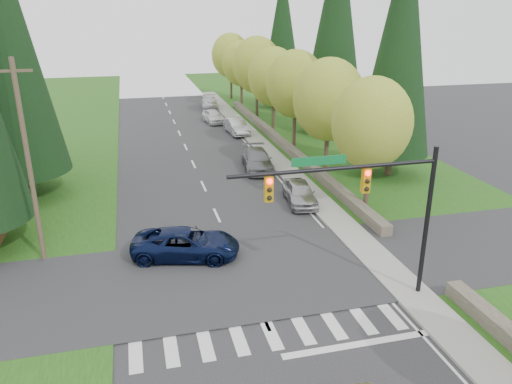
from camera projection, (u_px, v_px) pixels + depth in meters
name	position (u px, v px, depth m)	size (l,w,h in m)	color
grass_east	(376.00, 176.00, 37.79)	(14.00, 110.00, 0.06)	#1F4B14
grass_west	(4.00, 208.00, 31.81)	(14.00, 110.00, 0.06)	#1F4B14
cross_street	(244.00, 275.00, 23.91)	(120.00, 8.00, 0.10)	#28282B
sidewalk_east	(291.00, 174.00, 38.19)	(1.80, 80.00, 0.13)	gray
curb_east	(280.00, 175.00, 38.00)	(0.20, 80.00, 0.13)	gray
stone_wall_north	(282.00, 143.00, 45.75)	(0.70, 40.00, 0.70)	#4C4438
traffic_signal	(369.00, 195.00, 19.99)	(8.70, 0.37, 6.80)	black
utility_pole	(29.00, 163.00, 23.57)	(1.60, 0.24, 10.00)	#473828
decid_tree_0	(372.00, 123.00, 29.53)	(4.80, 4.80, 8.37)	#38281C
decid_tree_1	(329.00, 100.00, 35.84)	(5.20, 5.20, 8.80)	#38281C
decid_tree_2	(295.00, 84.00, 42.11)	(5.00, 5.00, 8.82)	#38281C
decid_tree_3	(274.00, 77.00, 48.58)	(5.00, 5.00, 8.55)	#38281C
decid_tree_4	(257.00, 65.00, 54.83)	(5.40, 5.40, 9.18)	#38281C
decid_tree_5	(241.00, 63.00, 61.33)	(4.80, 4.80, 8.30)	#38281C
decid_tree_6	(231.00, 56.00, 67.60)	(5.20, 5.20, 8.86)	#38281C
conifer_e_a	(401.00, 42.00, 34.62)	(5.44, 5.44, 17.80)	#38281C
conifer_e_b	(336.00, 21.00, 47.22)	(6.12, 6.12, 19.80)	#38281C
conifer_e_c	(282.00, 31.00, 60.24)	(5.10, 5.10, 16.80)	#38281C
suv_navy	(186.00, 244.00, 25.34)	(2.50, 5.43, 1.51)	#0A1334
parked_car_a	(300.00, 193.00, 32.36)	(1.75, 4.34, 1.48)	#A4A4A8
parked_car_b	(257.00, 160.00, 39.21)	(2.15, 5.29, 1.53)	slate
parked_car_c	(236.00, 126.00, 50.20)	(1.62, 4.65, 1.53)	silver
parked_car_d	(213.00, 116.00, 55.06)	(1.71, 4.25, 1.45)	silver
parked_car_e	(210.00, 103.00, 63.01)	(1.95, 4.81, 1.39)	#B7B6BC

